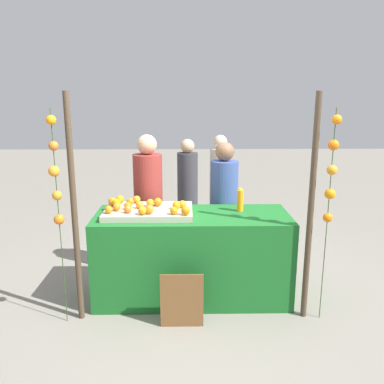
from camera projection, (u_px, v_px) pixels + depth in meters
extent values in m
plane|color=gray|center=(192.00, 295.00, 4.31)|extent=(24.00, 24.00, 0.00)
cube|color=#196023|center=(192.00, 256.00, 4.21)|extent=(2.00, 0.77, 0.91)
cube|color=#B2AD99|center=(149.00, 211.00, 4.10)|extent=(0.89, 0.58, 0.06)
sphere|color=orange|center=(158.00, 202.00, 4.18)|extent=(0.09, 0.09, 0.09)
sphere|color=orange|center=(182.00, 204.00, 4.12)|extent=(0.08, 0.08, 0.08)
sphere|color=orange|center=(150.00, 203.00, 4.17)|extent=(0.08, 0.08, 0.08)
sphere|color=orange|center=(149.00, 209.00, 3.90)|extent=(0.09, 0.09, 0.09)
sphere|color=orange|center=(186.00, 211.00, 3.86)|extent=(0.09, 0.09, 0.09)
sphere|color=orange|center=(120.00, 199.00, 4.28)|extent=(0.09, 0.09, 0.09)
sphere|color=orange|center=(130.00, 202.00, 4.21)|extent=(0.08, 0.08, 0.08)
sphere|color=orange|center=(176.00, 205.00, 4.07)|extent=(0.08, 0.08, 0.08)
sphere|color=orange|center=(117.00, 207.00, 4.01)|extent=(0.08, 0.08, 0.08)
sphere|color=orange|center=(109.00, 210.00, 3.92)|extent=(0.08, 0.08, 0.08)
sphere|color=orange|center=(137.00, 199.00, 4.30)|extent=(0.08, 0.08, 0.08)
sphere|color=orange|center=(128.00, 209.00, 3.93)|extent=(0.08, 0.08, 0.08)
sphere|color=orange|center=(139.00, 205.00, 4.09)|extent=(0.08, 0.08, 0.08)
sphere|color=orange|center=(128.00, 206.00, 4.05)|extent=(0.08, 0.08, 0.08)
sphere|color=orange|center=(112.00, 202.00, 4.19)|extent=(0.09, 0.09, 0.09)
sphere|color=orange|center=(117.00, 203.00, 4.14)|extent=(0.09, 0.09, 0.09)
sphere|color=orange|center=(174.00, 211.00, 3.88)|extent=(0.08, 0.08, 0.08)
sphere|color=orange|center=(142.00, 211.00, 3.87)|extent=(0.08, 0.08, 0.08)
cylinder|color=orange|center=(240.00, 201.00, 4.19)|extent=(0.07, 0.07, 0.23)
cylinder|color=yellow|center=(240.00, 189.00, 4.16)|extent=(0.04, 0.04, 0.02)
cube|color=brown|center=(182.00, 301.00, 3.67)|extent=(0.40, 0.01, 0.53)
cube|color=black|center=(182.00, 301.00, 3.68)|extent=(0.37, 0.02, 0.51)
cylinder|color=maroon|center=(149.00, 215.00, 4.71)|extent=(0.33, 0.33, 1.44)
sphere|color=tan|center=(147.00, 144.00, 4.51)|extent=(0.22, 0.22, 0.22)
cylinder|color=#384C8C|center=(224.00, 219.00, 4.69)|extent=(0.32, 0.32, 1.37)
sphere|color=brown|center=(225.00, 152.00, 4.50)|extent=(0.21, 0.21, 0.21)
cylinder|color=#333338|center=(188.00, 196.00, 5.90)|extent=(0.30, 0.30, 1.29)
sphere|color=tan|center=(187.00, 146.00, 5.72)|extent=(0.20, 0.20, 0.20)
cylinder|color=beige|center=(220.00, 191.00, 6.16)|extent=(0.30, 0.30, 1.32)
sphere|color=beige|center=(220.00, 142.00, 5.98)|extent=(0.21, 0.21, 0.21)
cylinder|color=#473828|center=(74.00, 212.00, 3.63)|extent=(0.06, 0.06, 2.13)
cylinder|color=#473828|center=(311.00, 211.00, 3.66)|extent=(0.06, 0.06, 2.13)
cylinder|color=#2D4C23|center=(59.00, 221.00, 3.59)|extent=(0.01, 0.01, 1.99)
sphere|color=orange|center=(51.00, 120.00, 3.37)|extent=(0.09, 0.09, 0.09)
sphere|color=orange|center=(54.00, 146.00, 3.43)|extent=(0.08, 0.08, 0.08)
sphere|color=orange|center=(54.00, 171.00, 3.47)|extent=(0.10, 0.10, 0.10)
sphere|color=orange|center=(57.00, 195.00, 3.53)|extent=(0.09, 0.09, 0.09)
sphere|color=orange|center=(59.00, 219.00, 3.58)|extent=(0.09, 0.09, 0.09)
cylinder|color=#2D4C23|center=(327.00, 219.00, 3.64)|extent=(0.01, 0.01, 1.99)
sphere|color=orange|center=(337.00, 120.00, 3.43)|extent=(0.09, 0.09, 0.09)
sphere|color=orange|center=(334.00, 145.00, 3.49)|extent=(0.10, 0.10, 0.10)
sphere|color=orange|center=(332.00, 170.00, 3.53)|extent=(0.09, 0.09, 0.09)
sphere|color=orange|center=(330.00, 194.00, 3.59)|extent=(0.10, 0.10, 0.10)
sphere|color=orange|center=(328.00, 217.00, 3.63)|extent=(0.09, 0.09, 0.09)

